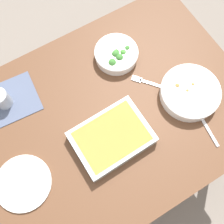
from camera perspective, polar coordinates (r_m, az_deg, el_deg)
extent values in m
plane|color=slate|center=(1.85, 0.00, -7.66)|extent=(6.00, 6.00, 0.00)
cube|color=brown|center=(1.15, 0.00, -0.33)|extent=(1.20, 0.90, 0.04)
cylinder|color=brown|center=(1.78, 8.78, 14.52)|extent=(0.06, 0.06, 0.70)
cube|color=#4C5670|center=(1.24, -21.94, 1.88)|extent=(0.30, 0.22, 0.00)
cylinder|color=white|center=(1.18, 16.30, 3.96)|extent=(0.25, 0.25, 0.05)
torus|color=white|center=(1.16, 16.61, 4.42)|extent=(0.26, 0.26, 0.01)
cylinder|color=olive|center=(1.18, 16.34, 4.01)|extent=(0.20, 0.20, 0.03)
sphere|color=olive|center=(1.16, 15.78, 4.34)|extent=(0.02, 0.02, 0.02)
sphere|color=olive|center=(1.16, 13.77, 5.45)|extent=(0.02, 0.02, 0.02)
sphere|color=silver|center=(1.17, 16.95, 4.71)|extent=(0.01, 0.01, 0.01)
sphere|color=silver|center=(1.14, 13.49, 3.73)|extent=(0.02, 0.02, 0.02)
sphere|color=olive|center=(1.18, 16.88, 5.57)|extent=(0.02, 0.02, 0.02)
cylinder|color=white|center=(1.23, 0.92, 12.22)|extent=(0.19, 0.19, 0.05)
torus|color=white|center=(1.21, 0.94, 12.74)|extent=(0.20, 0.20, 0.01)
cylinder|color=#8CB272|center=(1.23, 0.92, 12.28)|extent=(0.16, 0.16, 0.02)
sphere|color=#478C38|center=(1.19, -0.01, 10.77)|extent=(0.03, 0.03, 0.03)
sphere|color=#478C38|center=(1.21, 2.40, 12.63)|extent=(0.03, 0.03, 0.03)
sphere|color=#3D7A33|center=(1.19, 1.62, 11.59)|extent=(0.03, 0.03, 0.03)
sphere|color=#3D7A33|center=(1.20, 0.76, 12.32)|extent=(0.03, 0.03, 0.03)
sphere|color=#3D7A33|center=(1.21, 0.94, 12.73)|extent=(0.03, 0.03, 0.03)
sphere|color=#569E42|center=(1.21, 0.92, 12.86)|extent=(0.02, 0.02, 0.02)
sphere|color=#3D7A33|center=(1.22, 3.30, 13.46)|extent=(0.03, 0.03, 0.03)
sphere|color=#3D7A33|center=(1.18, 0.05, 10.55)|extent=(0.04, 0.04, 0.04)
cube|color=silver|center=(1.07, -0.07, -5.57)|extent=(0.31, 0.23, 0.06)
cube|color=gold|center=(1.06, -0.07, -5.41)|extent=(0.27, 0.20, 0.04)
cylinder|color=#B2BCC6|center=(1.20, -22.62, 2.58)|extent=(0.07, 0.07, 0.08)
cylinder|color=black|center=(1.21, -22.40, 2.35)|extent=(0.06, 0.06, 0.05)
cylinder|color=silver|center=(1.12, -18.48, -14.26)|extent=(0.22, 0.22, 0.01)
cube|color=silver|center=(1.18, 20.13, -3.93)|extent=(0.03, 0.14, 0.01)
ellipsoid|color=silver|center=(1.18, 18.18, -0.31)|extent=(0.03, 0.04, 0.01)
cube|color=silver|center=(1.20, 9.20, 5.79)|extent=(0.10, 0.12, 0.01)
cube|color=silver|center=(1.20, 5.31, 7.06)|extent=(0.05, 0.05, 0.01)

